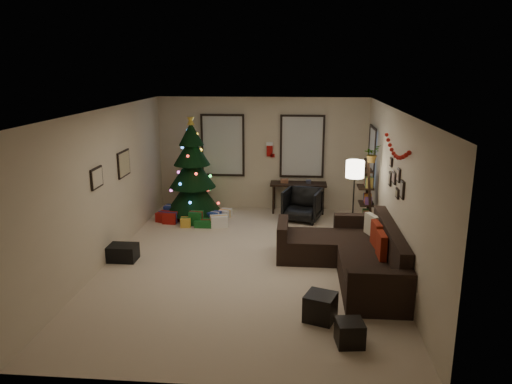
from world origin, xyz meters
TOP-DOWN VIEW (x-y plane):
  - floor at (0.00, 0.00)m, footprint 7.00×7.00m
  - ceiling at (0.00, 0.00)m, footprint 7.00×7.00m
  - wall_back at (0.00, 3.50)m, footprint 5.00×0.00m
  - wall_front at (0.00, -3.50)m, footprint 5.00×0.00m
  - wall_left at (-2.50, 0.00)m, footprint 0.00×7.00m
  - wall_right at (2.50, 0.00)m, footprint 0.00×7.00m
  - window_back_left at (-0.95, 3.47)m, footprint 1.05×0.06m
  - window_back_right at (0.95, 3.47)m, footprint 1.05×0.06m
  - window_right_wall at (2.47, 2.55)m, footprint 0.06×0.90m
  - christmas_tree at (-1.54, 2.66)m, footprint 1.28×1.28m
  - presents at (-1.43, 2.19)m, footprint 1.62×1.01m
  - sofa at (1.83, -0.25)m, footprint 1.97×2.86m
  - pillow_red_a at (2.21, -0.65)m, footprint 0.12×0.41m
  - pillow_red_b at (2.21, -0.11)m, footprint 0.14×0.42m
  - pillow_cream at (2.21, 0.42)m, footprint 0.24×0.39m
  - ottoman_near at (1.21, -1.93)m, footprint 0.51×0.51m
  - ottoman_far at (1.55, -2.53)m, footprint 0.38×0.38m
  - desk at (0.88, 3.22)m, footprint 1.32×0.47m
  - desk_chair at (0.98, 2.57)m, footprint 0.87×0.84m
  - bookshelf at (2.30, 1.77)m, footprint 0.30×0.47m
  - potted_plant at (2.30, 1.52)m, footprint 0.52×0.53m
  - floor_lamp at (1.95, 1.20)m, footprint 0.35×0.35m
  - art_map at (-2.48, 0.89)m, footprint 0.04×0.60m
  - art_abstract at (-2.48, -0.41)m, footprint 0.04×0.45m
  - gallery at (2.48, -0.07)m, footprint 0.03×1.25m
  - garland at (2.45, -0.05)m, footprint 0.08×1.90m
  - stocking_left at (-0.14, 3.58)m, footprint 0.20×0.05m
  - stocking_right at (0.19, 3.45)m, footprint 0.20×0.05m
  - storage_bin at (-2.29, -0.08)m, footprint 0.58×0.39m

SIDE VIEW (x-z plane):
  - floor at x=0.00m, z-range 0.00..0.00m
  - presents at x=-1.43m, z-range -0.03..0.27m
  - storage_bin at x=-2.29m, z-range 0.00..0.29m
  - ottoman_far at x=1.55m, z-range 0.00..0.32m
  - ottoman_near at x=1.21m, z-range 0.00..0.38m
  - sofa at x=1.83m, z-range -0.15..0.74m
  - desk_chair at x=0.98m, z-range 0.00..0.74m
  - pillow_cream at x=2.21m, z-range 0.44..0.82m
  - desk at x=0.88m, z-range 0.27..0.99m
  - pillow_red_a at x=2.21m, z-range 0.44..0.84m
  - pillow_red_b at x=2.21m, z-range 0.43..0.85m
  - bookshelf at x=2.30m, z-range -0.02..1.54m
  - christmas_tree at x=-1.54m, z-range -0.21..2.18m
  - wall_left at x=-2.50m, z-range -2.15..4.85m
  - wall_right at x=2.50m, z-range -2.15..4.85m
  - wall_back at x=0.00m, z-range -1.15..3.85m
  - wall_front at x=0.00m, z-range -1.15..3.85m
  - stocking_left at x=-0.14m, z-range 1.19..1.55m
  - floor_lamp at x=1.95m, z-range 0.55..2.21m
  - stocking_right at x=0.19m, z-range 1.29..1.65m
  - window_right_wall at x=2.47m, z-range 0.85..2.15m
  - window_back_left at x=-0.95m, z-range 0.80..2.30m
  - window_back_right at x=0.95m, z-range 0.80..2.30m
  - gallery at x=2.48m, z-range 1.30..1.84m
  - art_map at x=-2.48m, z-range 1.33..1.83m
  - art_abstract at x=-2.48m, z-range 1.42..1.77m
  - potted_plant at x=2.30m, z-range 1.56..2.01m
  - garland at x=2.45m, z-range 1.95..2.25m
  - ceiling at x=0.00m, z-range 2.70..2.70m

